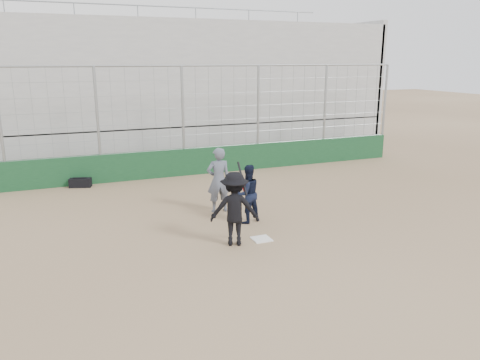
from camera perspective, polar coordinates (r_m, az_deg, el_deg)
name	(u,v)px	position (r m, az deg, el deg)	size (l,w,h in m)	color
ground	(262,239)	(11.40, 2.64, -7.26)	(90.00, 90.00, 0.00)	brown
home_plate	(262,239)	(11.39, 2.64, -7.20)	(0.44, 0.44, 0.02)	white
backstop	(184,150)	(17.50, -6.84, 3.67)	(18.10, 0.25, 4.04)	#12391D
bleachers	(154,88)	(22.06, -10.43, 10.91)	(20.25, 6.70, 6.98)	#9C9C9C
batter_at_plate	(235,209)	(10.82, -0.67, -3.52)	(1.28, 1.00, 1.90)	black
catcher_crouched	(248,203)	(12.36, 0.95, -2.86)	(0.90, 0.78, 1.07)	black
umpire	(219,183)	(13.19, -2.63, -0.39)	(0.68, 0.44, 1.67)	#525867
equipment_bag	(80,183)	(16.78, -18.88, -0.31)	(0.77, 0.50, 0.34)	black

